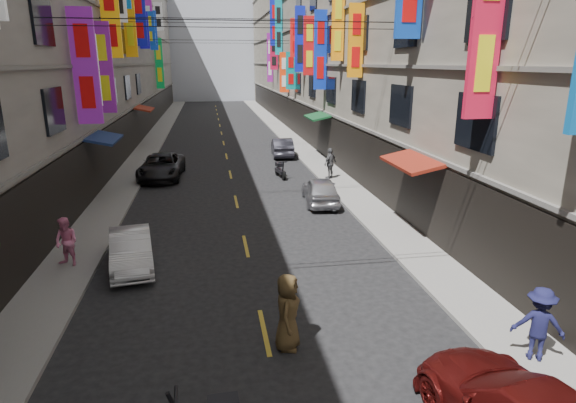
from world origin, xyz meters
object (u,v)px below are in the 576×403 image
object	(u,v)px
pedestrian_rnear	(539,324)
pedestrian_crossing	(288,312)
car_right_far	(282,147)
car_right_mid	(320,190)
pedestrian_lfar	(66,242)
car_left_far	(162,166)
scooter_far_right	(280,170)
car_left_mid	(131,250)
pedestrian_rfar	(330,163)

from	to	relation	value
pedestrian_rnear	pedestrian_crossing	world-z (taller)	pedestrian_crossing
car_right_far	pedestrian_crossing	size ratio (longest dim) A/B	2.14
car_right_mid	pedestrian_rnear	world-z (taller)	pedestrian_rnear
pedestrian_lfar	pedestrian_crossing	distance (m)	8.55
car_left_far	pedestrian_lfar	distance (m)	12.95
scooter_far_right	pedestrian_lfar	size ratio (longest dim) A/B	1.10
car_left_mid	pedestrian_rfar	world-z (taller)	pedestrian_rfar
pedestrian_rnear	pedestrian_crossing	size ratio (longest dim) A/B	0.92
car_left_mid	car_right_far	world-z (taller)	car_right_far
car_right_mid	pedestrian_rnear	bearing A→B (deg)	103.33
scooter_far_right	pedestrian_rfar	bearing A→B (deg)	148.80
car_left_mid	pedestrian_rfar	distance (m)	14.43
pedestrian_lfar	pedestrian_rfar	xyz separation A→B (m)	(11.52, 10.66, 0.06)
scooter_far_right	pedestrian_rfar	world-z (taller)	pedestrian_rfar
car_left_far	car_right_mid	bearing A→B (deg)	-36.50
car_right_mid	car_right_far	world-z (taller)	car_right_far
car_right_mid	pedestrian_rfar	distance (m)	4.81
scooter_far_right	car_left_far	world-z (taller)	car_left_far
car_left_mid	pedestrian_rnear	size ratio (longest dim) A/B	2.15
car_right_far	pedestrian_rnear	world-z (taller)	pedestrian_rnear
pedestrian_rnear	pedestrian_rfar	bearing A→B (deg)	-61.63
scooter_far_right	pedestrian_rnear	bearing A→B (deg)	90.43
car_right_far	car_left_far	bearing A→B (deg)	38.91
pedestrian_rnear	pedestrian_lfar	bearing A→B (deg)	-3.87
car_left_far	pedestrian_rfar	bearing A→B (deg)	-9.28
pedestrian_lfar	car_right_mid	bearing A→B (deg)	59.66
pedestrian_rnear	pedestrian_rfar	size ratio (longest dim) A/B	0.98
car_left_far	pedestrian_rnear	distance (m)	22.31
pedestrian_lfar	car_left_far	bearing A→B (deg)	109.43
car_right_far	pedestrian_crossing	xyz separation A→B (m)	(-3.53, -24.16, 0.28)
pedestrian_lfar	pedestrian_rnear	xyz separation A→B (m)	(11.79, -7.19, 0.05)
pedestrian_lfar	scooter_far_right	bearing A→B (deg)	81.26
car_left_mid	pedestrian_rfar	size ratio (longest dim) A/B	2.10
car_right_mid	scooter_far_right	bearing A→B (deg)	-73.41
pedestrian_lfar	pedestrian_rfar	world-z (taller)	pedestrian_rfar
car_left_far	car_right_far	xyz separation A→B (m)	(8.00, 5.66, -0.03)
car_left_far	car_left_mid	bearing A→B (deg)	-86.12
car_left_mid	pedestrian_crossing	bearing A→B (deg)	-60.63
pedestrian_rfar	car_left_far	bearing A→B (deg)	-53.18
car_right_mid	pedestrian_crossing	bearing A→B (deg)	78.67
scooter_far_right	pedestrian_lfar	bearing A→B (deg)	44.75
pedestrian_rnear	pedestrian_rfar	distance (m)	17.85
scooter_far_right	car_right_far	size ratio (longest dim) A/B	0.45
car_right_mid	pedestrian_rnear	distance (m)	13.46
pedestrian_rfar	pedestrian_lfar	bearing A→B (deg)	2.22
car_left_far	car_right_far	world-z (taller)	car_left_far
pedestrian_rfar	pedestrian_crossing	world-z (taller)	pedestrian_rfar
car_right_far	car_left_mid	bearing A→B (deg)	70.75
car_left_far	pedestrian_rnear	bearing A→B (deg)	-60.35
car_left_far	pedestrian_lfar	bearing A→B (deg)	-95.13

